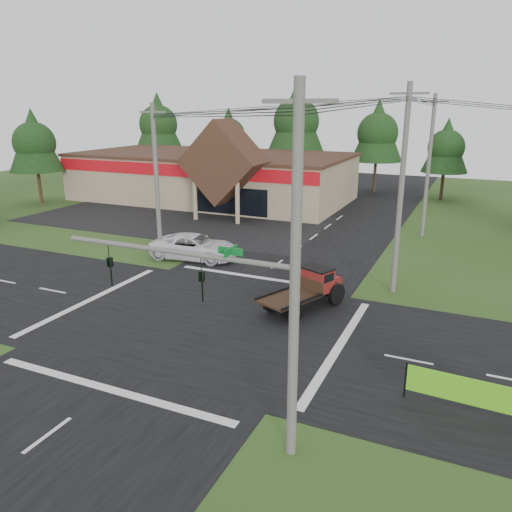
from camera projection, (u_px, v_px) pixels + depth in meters
The scene contains 19 objects.
ground at pixel (203, 320), 24.95m from camera, with size 120.00×120.00×0.00m, color #2B4318.
road_ns at pixel (203, 320), 24.95m from camera, with size 12.00×120.00×0.02m, color black.
road_ew at pixel (203, 320), 24.95m from camera, with size 120.00×12.00×0.02m, color black.
parking_apron at pixel (175, 219), 47.03m from camera, with size 28.00×14.00×0.02m, color black.
cvs_building at pixel (213, 175), 56.13m from camera, with size 30.40×18.20×9.19m.
traffic_signal_mast at pixel (241, 311), 14.84m from camera, with size 8.12×0.24×7.00m.
utility_pole_nr at pixel (295, 281), 13.83m from camera, with size 2.00×0.30×11.00m.
utility_pole_nw at pixel (157, 182), 33.52m from camera, with size 2.00×0.30×10.50m.
utility_pole_ne at pixel (401, 190), 27.09m from camera, with size 2.00×0.30×11.50m.
utility_pole_n at pixel (429, 166), 39.36m from camera, with size 2.00×0.30×11.20m.
tree_row_a at pixel (158, 122), 69.33m from camera, with size 6.72×6.72×12.12m.
tree_row_b at pixel (229, 133), 67.53m from camera, with size 5.60×5.60×10.10m.
tree_row_c at pixel (296, 119), 62.15m from camera, with size 7.28×7.28×13.13m.
tree_row_d at pixel (378, 131), 59.48m from camera, with size 6.16×6.16×11.11m.
tree_row_e at pixel (446, 146), 54.98m from camera, with size 5.04×5.04×9.09m.
tree_side_w at pixel (34, 141), 53.04m from camera, with size 5.60×5.60×10.10m.
antique_flatbed_truck at pixel (303, 290), 26.01m from camera, with size 1.94×5.08×2.13m, color maroon, non-canonical shape.
roadside_banner at pixel (465, 394), 17.26m from camera, with size 4.13×0.12×1.41m, color #5BC31A, non-canonical shape.
white_pickup at pixel (194, 247), 34.77m from camera, with size 2.84×6.16×1.71m, color white.
Camera 1 is at (11.86, -19.84, 10.29)m, focal length 35.00 mm.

